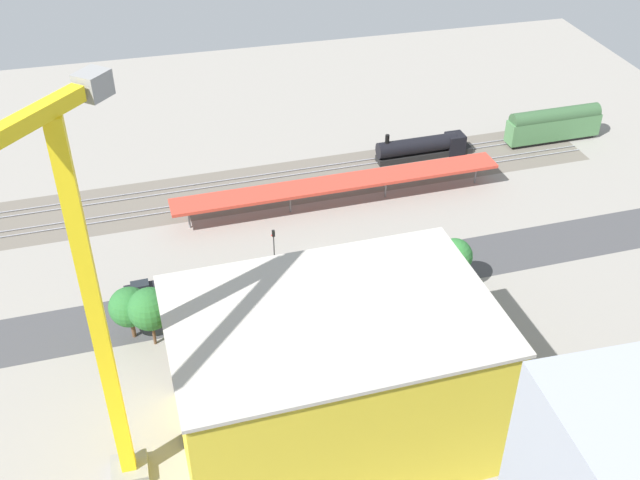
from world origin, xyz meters
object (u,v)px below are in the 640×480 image
at_px(street_tree_1, 405,269).
at_px(traffic_light, 274,245).
at_px(passenger_coach, 554,124).
at_px(parked_car_5, 140,289).
at_px(platform_canopy_near, 339,183).
at_px(parked_car_0, 408,251).
at_px(street_tree_4, 322,280).
at_px(street_tree_2, 150,309).
at_px(parked_car_3, 256,275).
at_px(tower_crane, 74,299).
at_px(box_truck_1, 324,327).
at_px(locomotive, 425,147).
at_px(construction_building, 332,377).
at_px(street_tree_3, 129,307).
at_px(parked_car_1, 358,261).
at_px(parked_car_2, 304,267).
at_px(parked_car_4, 195,285).
at_px(box_truck_0, 236,336).
at_px(street_tree_0, 454,256).
at_px(street_tree_5, 317,277).

height_order(street_tree_1, traffic_light, street_tree_1).
xyz_separation_m(passenger_coach, parked_car_5, (72.31, 25.43, -2.46)).
height_order(platform_canopy_near, parked_car_0, platform_canopy_near).
xyz_separation_m(street_tree_1, street_tree_4, (10.52, -0.96, -0.52)).
bearing_deg(street_tree_4, street_tree_2, 4.22).
height_order(parked_car_3, street_tree_1, street_tree_1).
relative_size(platform_canopy_near, street_tree_2, 6.36).
distance_m(tower_crane, box_truck_1, 37.15).
distance_m(locomotive, parked_car_0, 28.65).
distance_m(construction_building, tower_crane, 27.27).
bearing_deg(construction_building, passenger_coach, -137.13).
xyz_separation_m(parked_car_0, street_tree_3, (37.90, 7.55, 3.84)).
bearing_deg(street_tree_4, construction_building, 78.23).
bearing_deg(parked_car_1, passenger_coach, -148.57).
xyz_separation_m(parked_car_3, traffic_light, (-2.81, -1.10, 3.66)).
bearing_deg(platform_canopy_near, parked_car_1, 84.17).
bearing_deg(street_tree_1, street_tree_2, 1.10).
bearing_deg(box_truck_1, construction_building, 78.32).
bearing_deg(traffic_light, tower_crane, 54.30).
height_order(parked_car_2, street_tree_3, street_tree_3).
distance_m(passenger_coach, box_truck_1, 64.73).
height_order(parked_car_4, box_truck_0, box_truck_0).
height_order(street_tree_2, traffic_light, street_tree_2).
bearing_deg(parked_car_5, construction_building, 122.42).
xyz_separation_m(parked_car_4, tower_crane, (11.06, 29.18, 23.20)).
height_order(tower_crane, street_tree_3, tower_crane).
bearing_deg(street_tree_0, parked_car_3, -17.83).
bearing_deg(tower_crane, box_truck_1, -147.43).
bearing_deg(parked_car_2, parked_car_1, 178.04).
bearing_deg(tower_crane, street_tree_2, -104.29).
distance_m(parked_car_3, construction_building, 28.86).
bearing_deg(parked_car_1, parked_car_2, -1.96).
height_order(platform_canopy_near, parked_car_1, platform_canopy_near).
distance_m(parked_car_2, street_tree_5, 9.28).
bearing_deg(parked_car_0, street_tree_0, 110.74).
relative_size(parked_car_0, traffic_light, 0.65).
height_order(street_tree_2, street_tree_4, street_tree_2).
height_order(parked_car_5, construction_building, construction_building).
height_order(parked_car_3, street_tree_0, street_tree_0).
distance_m(street_tree_0, street_tree_4, 17.47).
relative_size(street_tree_2, street_tree_5, 0.96).
xyz_separation_m(parked_car_0, street_tree_1, (3.87, 8.87, 4.07)).
height_order(construction_building, box_truck_1, construction_building).
distance_m(locomotive, street_tree_5, 43.92).
bearing_deg(construction_building, street_tree_2, -49.27).
relative_size(parked_car_1, street_tree_2, 0.53).
relative_size(tower_crane, traffic_light, 6.12).
bearing_deg(parked_car_5, parked_car_2, 178.12).
relative_size(locomotive, box_truck_0, 1.62).
relative_size(parked_car_3, construction_building, 0.14).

